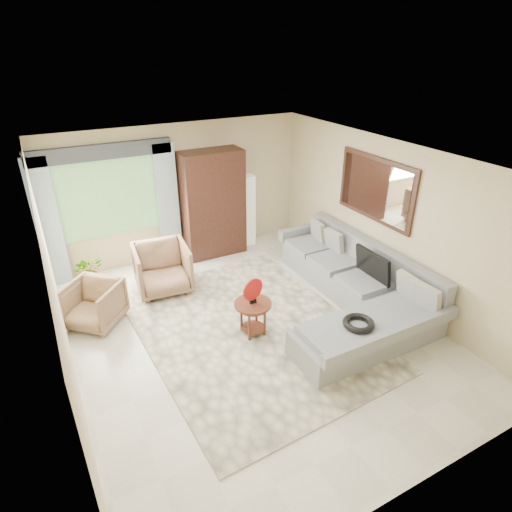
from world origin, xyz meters
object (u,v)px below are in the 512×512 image
coffee_table (253,318)px  armchair_right (162,268)px  armchair_left (94,304)px  floor_lamp (248,211)px  armoire (213,204)px  sectional_sofa (354,291)px  potted_plant (88,271)px  tv_screen (373,265)px

coffee_table → armchair_right: size_ratio=0.59×
armchair_left → floor_lamp: 3.73m
armchair_right → floor_lamp: (2.17, 1.00, 0.33)m
armoire → sectional_sofa: bearing=-66.9°
armchair_right → coffee_table: bearing=-61.1°
potted_plant → armchair_left: bearing=-94.6°
coffee_table → potted_plant: potted_plant is taller
coffee_table → armoire: size_ratio=0.26×
floor_lamp → armchair_left: bearing=-156.4°
tv_screen → armoire: armoire is taller
sectional_sofa → potted_plant: sectional_sofa is taller
sectional_sofa → tv_screen: bearing=-14.2°
armchair_right → potted_plant: 1.37m
sectional_sofa → potted_plant: 4.62m
potted_plant → tv_screen: bearing=-34.9°
tv_screen → armchair_left: 4.39m
tv_screen → coffee_table: (-2.08, 0.17, -0.43)m
armchair_left → floor_lamp: bearing=66.7°
tv_screen → armchair_right: bearing=144.8°
coffee_table → armoire: 2.96m
sectional_sofa → armoire: armoire is taller
sectional_sofa → armoire: (-1.23, 2.90, 0.77)m
armchair_left → potted_plant: (0.10, 1.25, -0.06)m
armchair_left → armoire: bearing=71.8°
potted_plant → armoire: armoire is taller
coffee_table → armchair_left: size_ratio=0.71×
coffee_table → floor_lamp: floor_lamp is taller
coffee_table → sectional_sofa: bearing=-3.2°
coffee_table → armchair_right: (-0.79, 1.86, 0.13)m
armchair_right → armoire: 1.78m
armchair_left → armchair_right: (1.23, 0.48, 0.07)m
tv_screen → floor_lamp: floor_lamp is taller
sectional_sofa → armchair_right: bearing=143.1°
sectional_sofa → potted_plant: (-3.73, 2.72, 0.00)m
coffee_table → potted_plant: size_ratio=0.95×
potted_plant → floor_lamp: floor_lamp is taller
sectional_sofa → tv_screen: (0.27, -0.07, 0.44)m
tv_screen → coffee_table: size_ratio=1.35×
tv_screen → potted_plant: (-4.00, 2.79, -0.43)m
sectional_sofa → floor_lamp: size_ratio=2.31×
sectional_sofa → armoire: size_ratio=1.65×
coffee_table → armchair_left: armchair_left is taller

